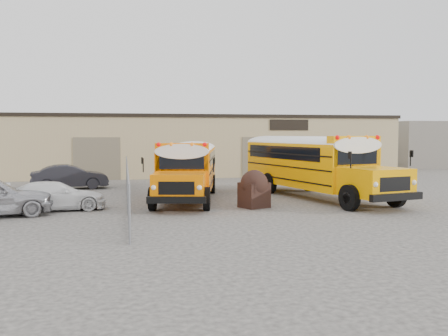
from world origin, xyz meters
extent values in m
plane|color=#393734|center=(0.00, 0.00, 0.00)|extent=(120.00, 120.00, 0.00)
cube|color=tan|center=(0.00, 20.00, 2.25)|extent=(30.00, 10.00, 4.50)
cube|color=black|center=(0.00, 20.00, 4.55)|extent=(30.20, 10.20, 0.25)
cube|color=black|center=(6.00, 14.98, 3.90)|extent=(3.00, 0.08, 0.80)
cube|color=#6D634E|center=(-8.00, 14.98, 1.50)|extent=(3.20, 0.08, 3.00)
cube|color=#6D634E|center=(4.00, 14.98, 1.50)|extent=(3.20, 0.08, 3.00)
cylinder|color=gray|center=(-6.00, -6.00, 0.90)|extent=(0.07, 0.07, 1.80)
cylinder|color=gray|center=(-6.00, -3.00, 0.90)|extent=(0.07, 0.07, 1.80)
cylinder|color=gray|center=(-6.00, 0.00, 0.90)|extent=(0.07, 0.07, 1.80)
cylinder|color=gray|center=(-6.00, 3.00, 0.90)|extent=(0.07, 0.07, 1.80)
cylinder|color=gray|center=(-6.00, 6.00, 0.90)|extent=(0.07, 0.07, 1.80)
cylinder|color=gray|center=(-6.00, 9.00, 0.90)|extent=(0.07, 0.07, 1.80)
cylinder|color=gray|center=(-6.00, 12.00, 0.90)|extent=(0.07, 0.07, 1.80)
cylinder|color=gray|center=(-6.00, 3.00, 1.78)|extent=(0.05, 18.00, 0.05)
cylinder|color=gray|center=(-6.00, 3.00, 0.05)|extent=(0.05, 18.00, 0.05)
cube|color=gray|center=(-6.00, 3.00, 0.90)|extent=(0.02, 18.00, 1.70)
cube|color=gray|center=(24.00, 24.00, 2.20)|extent=(10.00, 8.00, 4.40)
cube|color=#FF7800|center=(-1.64, 10.43, 1.50)|extent=(3.93, 7.72, 1.99)
cube|color=#FF7800|center=(-2.64, 5.79, 1.06)|extent=(2.54, 2.54, 1.12)
cube|color=black|center=(-2.41, 6.85, 2.06)|extent=(1.96, 0.48, 0.73)
cube|color=white|center=(-1.64, 10.43, 2.64)|extent=(3.95, 7.79, 0.39)
cube|color=#FF7800|center=(-2.37, 7.07, 2.67)|extent=(2.43, 0.98, 0.35)
sphere|color=#E50705|center=(-3.41, 7.06, 2.78)|extent=(0.19, 0.19, 0.19)
sphere|color=#E50705|center=(-1.42, 6.63, 2.78)|extent=(0.19, 0.19, 0.19)
sphere|color=orange|center=(-2.86, 6.95, 2.78)|extent=(0.19, 0.19, 0.19)
sphere|color=orange|center=(-1.97, 6.75, 2.78)|extent=(0.19, 0.19, 0.19)
cube|color=black|center=(-2.89, 4.67, 0.62)|extent=(2.37, 0.71, 0.27)
cube|color=black|center=(-0.84, 14.09, 0.62)|extent=(2.36, 0.69, 0.27)
cube|color=black|center=(-1.64, 10.43, 1.43)|extent=(3.94, 7.58, 0.06)
cube|color=black|center=(-1.58, 10.72, 2.06)|extent=(3.71, 6.59, 0.60)
cylinder|color=black|center=(-3.75, 6.14, 0.50)|extent=(0.48, 1.04, 1.01)
cylinder|color=black|center=(-1.49, 5.65, 0.50)|extent=(0.48, 1.04, 1.01)
cylinder|color=black|center=(-2.45, 12.12, 0.50)|extent=(0.48, 1.04, 1.01)
cylinder|color=black|center=(-0.20, 11.63, 0.50)|extent=(0.48, 1.04, 1.01)
cube|color=#FFA601|center=(1.77, 10.31, 1.66)|extent=(4.49, 8.58, 2.21)
cube|color=#FFA601|center=(2.97, 5.17, 1.18)|extent=(2.85, 2.85, 1.24)
cube|color=black|center=(2.70, 6.35, 2.28)|extent=(2.16, 0.57, 0.81)
cube|color=white|center=(1.77, 10.31, 2.93)|extent=(4.51, 8.66, 0.43)
cube|color=#FFA601|center=(2.64, 6.59, 2.96)|extent=(2.69, 1.13, 0.39)
sphere|color=#E50705|center=(1.60, 6.09, 3.09)|extent=(0.22, 0.22, 0.22)
sphere|color=#E50705|center=(3.80, 6.61, 3.09)|extent=(0.22, 0.22, 0.22)
sphere|color=orange|center=(2.20, 6.23, 3.09)|extent=(0.22, 0.22, 0.22)
sphere|color=orange|center=(3.19, 6.46, 3.09)|extent=(0.22, 0.22, 0.22)
cube|color=black|center=(3.26, 3.94, 0.69)|extent=(2.62, 0.83, 0.30)
cube|color=black|center=(0.82, 14.36, 0.69)|extent=(2.62, 0.81, 0.30)
cube|color=black|center=(1.77, 10.31, 1.58)|extent=(4.50, 8.43, 0.06)
cube|color=black|center=(1.69, 10.62, 2.28)|extent=(4.23, 7.33, 0.67)
cylinder|color=black|center=(1.70, 5.00, 0.56)|extent=(0.55, 1.16, 1.12)
cylinder|color=black|center=(4.19, 5.58, 0.56)|extent=(0.55, 1.16, 1.12)
cylinder|color=black|center=(0.14, 11.61, 0.56)|extent=(0.55, 1.16, 1.12)
cylinder|color=black|center=(2.64, 12.20, 0.56)|extent=(0.55, 1.16, 1.12)
cube|color=black|center=(-0.53, 0.41, 0.56)|extent=(1.43, 1.37, 1.11)
sphere|color=black|center=(-0.53, 0.41, 1.06)|extent=(1.22, 1.22, 1.22)
imported|color=white|center=(-9.03, 1.32, 0.61)|extent=(4.39, 2.18, 1.23)
imported|color=black|center=(-9.30, 9.62, 0.72)|extent=(4.53, 2.13, 1.44)
camera|label=1|loc=(-6.12, -20.75, 3.28)|focal=40.00mm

